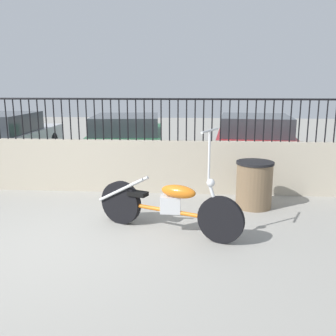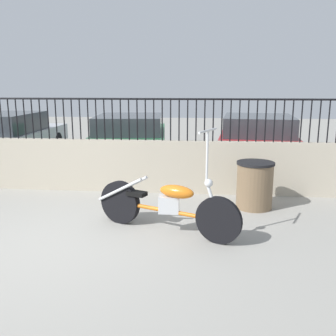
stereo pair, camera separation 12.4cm
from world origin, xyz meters
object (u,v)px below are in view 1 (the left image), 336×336
car_red (254,140)px  car_green (127,138)px  motorcycle_orange (161,204)px  trash_bin (254,184)px  car_silver (1,138)px

car_red → car_green: bearing=90.9°
motorcycle_orange → trash_bin: bearing=62.6°
motorcycle_orange → trash_bin: size_ratio=2.65×
trash_bin → car_silver: size_ratio=0.17×
motorcycle_orange → car_green: size_ratio=0.45×
car_silver → car_green: size_ratio=0.99×
motorcycle_orange → trash_bin: (1.46, 1.19, -0.01)m
trash_bin → car_green: (-2.86, 3.72, 0.25)m
car_silver → car_green: car_silver is taller
motorcycle_orange → car_silver: motorcycle_orange is taller
car_green → motorcycle_orange: bearing=-170.2°
motorcycle_orange → trash_bin: 1.89m
trash_bin → car_red: car_red is taller
car_green → trash_bin: bearing=-148.5°
trash_bin → car_silver: bearing=152.0°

